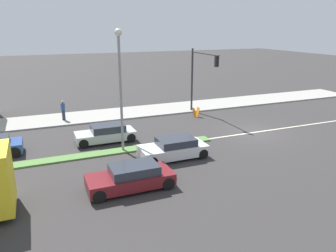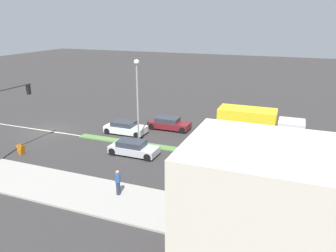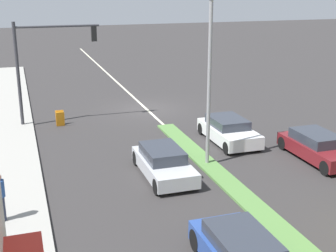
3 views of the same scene
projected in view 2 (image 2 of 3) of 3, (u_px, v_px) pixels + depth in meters
ground_plane at (228, 158)px, 26.29m from camera, size 160.00×160.00×0.00m
sidewalk_right at (203, 219)px, 18.14m from camera, size 4.00×73.00×0.12m
lane_marking_center at (48, 131)px, 32.57m from camera, size 0.16×60.00×0.01m
building_corner_store at (307, 212)px, 13.73m from camera, size 6.55×10.51×5.49m
traffic_signal_main at (4, 110)px, 25.41m from camera, size 4.59×0.34×5.60m
street_lamp at (137, 92)px, 27.58m from camera, size 0.44×0.44×7.37m
pedestrian at (118, 182)px, 20.28m from camera, size 0.34×0.34×1.65m
warning_aframe_sign at (21, 150)px, 26.81m from camera, size 0.45×0.53×0.84m
delivery_truck at (257, 125)px, 29.72m from camera, size 2.44×7.50×2.87m
sedan_silver at (133, 148)px, 26.73m from camera, size 1.73×3.99×1.19m
van_white at (125, 128)px, 31.71m from camera, size 1.84×3.98×1.22m
coupe_blue at (221, 161)px, 24.20m from camera, size 1.76×4.08×1.18m
sedan_maroon at (169, 123)px, 32.98m from camera, size 1.78×4.14×1.21m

